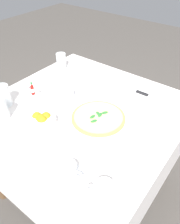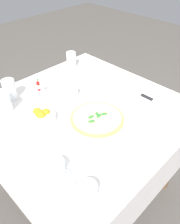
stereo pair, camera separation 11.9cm
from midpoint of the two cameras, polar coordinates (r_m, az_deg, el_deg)
ground_plane at (r=1.80m, az=0.78°, el=-18.25°), size 8.00×8.00×0.00m
dining_table at (r=1.33m, az=1.00°, el=-4.03°), size 1.03×1.03×0.75m
pizza_plate at (r=1.16m, az=4.74°, el=-2.15°), size 0.33×0.33×0.02m
pizza at (r=1.15m, az=4.78°, el=-1.62°), size 0.28×0.28×0.02m
coffee_cup_near_left at (r=0.93m, az=-4.97°, el=-14.18°), size 0.13×0.13×0.07m
coffee_cup_right_edge at (r=1.33m, az=-2.14°, el=5.03°), size 0.13×0.13×0.06m
coffee_cup_far_right at (r=0.86m, az=3.38°, el=-19.90°), size 0.13×0.13×0.07m
water_glass_left_edge at (r=1.25m, az=-18.48°, el=1.96°), size 0.08×0.08×0.13m
water_glass_near_right at (r=1.35m, az=-17.35°, el=5.16°), size 0.07×0.07×0.12m
water_glass_back_corner at (r=1.64m, az=-2.66°, el=12.88°), size 0.07×0.07×0.11m
napkin_folded at (r=1.37m, az=14.92°, el=3.85°), size 0.22×0.13×0.02m
dinner_knife at (r=1.36m, az=14.91°, el=4.38°), size 0.20×0.02×0.01m
citrus_bowl at (r=1.16m, az=-9.49°, el=-1.18°), size 0.15×0.15×0.06m
hot_sauce_bottle at (r=1.40m, az=-10.62°, el=6.54°), size 0.02×0.02×0.08m
salt_shaker at (r=1.42m, az=-11.58°, el=6.48°), size 0.03×0.03×0.06m
pepper_shaker at (r=1.39m, az=-9.55°, el=5.96°), size 0.03×0.03×0.06m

